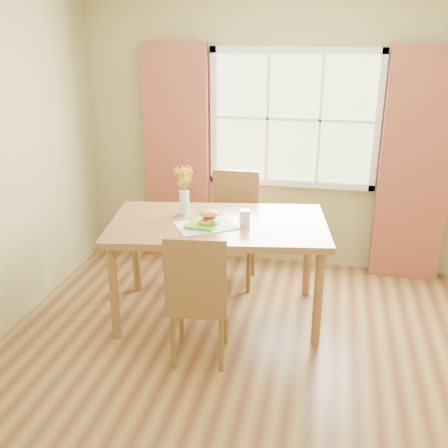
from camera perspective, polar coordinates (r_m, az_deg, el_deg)
room at (r=3.36m, az=4.79°, el=3.68°), size 4.24×3.84×2.74m
window at (r=5.15m, az=7.59°, el=11.24°), size 1.62×0.06×1.32m
curtain_left at (r=5.35m, az=-5.15°, el=7.32°), size 0.65×0.08×2.20m
curtain_right at (r=5.18m, az=20.12°, el=5.69°), size 0.65×0.08×2.20m
dining_table at (r=4.26m, az=-0.64°, el=-0.89°), size 1.88×1.24×0.85m
chair_near at (r=3.72m, az=-2.86°, el=-7.70°), size 0.47×0.47×1.03m
chair_far at (r=4.98m, az=1.11°, el=0.17°), size 0.46×0.46×1.07m
placemat at (r=4.14m, az=-2.00°, el=-0.20°), size 0.56×0.52×0.01m
plate at (r=4.14m, az=-2.33°, el=-0.08°), size 0.27×0.27×0.01m
croissant_sandwich at (r=4.11m, az=-1.67°, el=0.71°), size 0.17×0.12×0.12m
water_glass at (r=4.14m, az=2.27°, el=0.65°), size 0.09×0.09×0.13m
flower_vase at (r=4.35m, az=-4.37°, el=4.29°), size 0.17×0.17×0.41m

